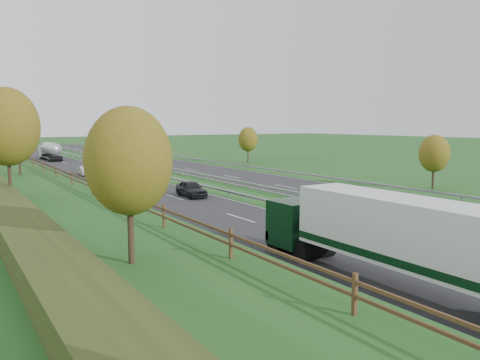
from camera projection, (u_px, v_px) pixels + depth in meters
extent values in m
plane|color=#1B491A|center=(158.00, 175.00, 66.28)|extent=(400.00, 400.00, 0.00)
cube|color=black|center=(92.00, 175.00, 66.16)|extent=(10.50, 200.00, 0.04)
cube|color=black|center=(195.00, 169.00, 75.02)|extent=(10.50, 200.00, 0.04)
cube|color=black|center=(64.00, 176.00, 64.15)|extent=(3.00, 200.00, 0.04)
cube|color=silver|center=(54.00, 177.00, 63.45)|extent=(0.15, 200.00, 0.01)
cube|color=gold|center=(75.00, 175.00, 64.95)|extent=(0.15, 200.00, 0.01)
cube|color=silver|center=(126.00, 172.00, 68.87)|extent=(0.15, 200.00, 0.01)
cube|color=silver|center=(166.00, 170.00, 72.30)|extent=(0.15, 200.00, 0.01)
cube|color=silver|center=(222.00, 167.00, 77.72)|extent=(0.15, 200.00, 0.01)
cube|color=silver|center=(357.00, 254.00, 25.91)|extent=(0.15, 4.00, 0.01)
cube|color=silver|center=(240.00, 218.00, 35.93)|extent=(0.15, 4.00, 0.01)
cube|color=silver|center=(367.00, 201.00, 43.44)|extent=(0.15, 4.00, 0.01)
cube|color=silver|center=(174.00, 197.00, 45.95)|extent=(0.15, 4.00, 0.01)
cube|color=silver|center=(286.00, 187.00, 53.46)|extent=(0.15, 4.00, 0.01)
cube|color=silver|center=(132.00, 184.00, 55.97)|extent=(0.15, 4.00, 0.01)
cube|color=silver|center=(231.00, 177.00, 63.49)|extent=(0.15, 4.00, 0.01)
cube|color=silver|center=(102.00, 175.00, 65.99)|extent=(0.15, 4.00, 0.01)
cube|color=silver|center=(191.00, 169.00, 73.51)|extent=(0.15, 4.00, 0.01)
cube|color=silver|center=(81.00, 168.00, 76.01)|extent=(0.15, 4.00, 0.01)
cube|color=silver|center=(161.00, 164.00, 83.53)|extent=(0.15, 4.00, 0.01)
cube|color=silver|center=(64.00, 163.00, 86.03)|extent=(0.15, 4.00, 0.01)
cube|color=silver|center=(137.00, 159.00, 93.55)|extent=(0.15, 4.00, 0.01)
cube|color=silver|center=(51.00, 158.00, 96.05)|extent=(0.15, 4.00, 0.01)
cube|color=silver|center=(118.00, 156.00, 103.57)|extent=(0.15, 4.00, 0.01)
cube|color=silver|center=(40.00, 155.00, 106.07)|extent=(0.15, 4.00, 0.01)
cube|color=silver|center=(102.00, 153.00, 113.59)|extent=(0.15, 4.00, 0.01)
cube|color=silver|center=(31.00, 152.00, 116.10)|extent=(0.15, 4.00, 0.01)
cube|color=silver|center=(89.00, 151.00, 123.61)|extent=(0.15, 4.00, 0.01)
cube|color=silver|center=(24.00, 150.00, 126.12)|extent=(0.15, 4.00, 0.01)
cube|color=silver|center=(77.00, 149.00, 133.63)|extent=(0.15, 4.00, 0.01)
cube|color=silver|center=(18.00, 148.00, 136.14)|extent=(0.15, 4.00, 0.01)
cube|color=silver|center=(68.00, 147.00, 143.65)|extent=(0.15, 4.00, 0.01)
cube|color=silver|center=(12.00, 146.00, 146.16)|extent=(0.15, 4.00, 0.01)
cube|color=silver|center=(59.00, 145.00, 153.67)|extent=(0.15, 4.00, 0.01)
cube|color=#422B19|center=(25.00, 159.00, 61.29)|extent=(0.08, 184.00, 0.10)
cube|color=#422B19|center=(25.00, 156.00, 61.24)|extent=(0.08, 184.00, 0.10)
cube|color=#422B19|center=(355.00, 294.00, 12.85)|extent=(0.12, 0.12, 1.20)
cube|color=#422B19|center=(231.00, 243.00, 18.28)|extent=(0.12, 0.12, 1.20)
cube|color=#422B19|center=(164.00, 216.00, 23.71)|extent=(0.12, 0.12, 1.20)
cube|color=#422B19|center=(122.00, 199.00, 29.14)|extent=(0.12, 0.12, 1.20)
cube|color=#422B19|center=(93.00, 187.00, 34.56)|extent=(0.12, 0.12, 1.20)
cube|color=#422B19|center=(72.00, 178.00, 39.99)|extent=(0.12, 0.12, 1.20)
cube|color=#422B19|center=(56.00, 172.00, 45.42)|extent=(0.12, 0.12, 1.20)
cube|color=#422B19|center=(43.00, 166.00, 50.85)|extent=(0.12, 0.12, 1.20)
cube|color=#422B19|center=(33.00, 162.00, 56.28)|extent=(0.12, 0.12, 1.20)
cube|color=#422B19|center=(25.00, 159.00, 61.70)|extent=(0.12, 0.12, 1.20)
cube|color=#422B19|center=(18.00, 156.00, 67.13)|extent=(0.12, 0.12, 1.20)
cube|color=#422B19|center=(12.00, 153.00, 72.56)|extent=(0.12, 0.12, 1.20)
cube|color=#422B19|center=(7.00, 151.00, 77.99)|extent=(0.12, 0.12, 1.20)
cube|color=#422B19|center=(2.00, 149.00, 83.41)|extent=(0.12, 0.12, 1.20)
cube|color=gray|center=(130.00, 168.00, 69.15)|extent=(0.32, 200.00, 0.18)
cube|color=gray|center=(409.00, 239.00, 28.27)|extent=(0.10, 0.14, 0.56)
cube|color=gray|center=(328.00, 220.00, 34.12)|extent=(0.10, 0.14, 0.56)
cube|color=gray|center=(271.00, 205.00, 39.96)|extent=(0.10, 0.14, 0.56)
cube|color=gray|center=(229.00, 195.00, 45.81)|extent=(0.10, 0.14, 0.56)
cube|color=gray|center=(196.00, 187.00, 51.65)|extent=(0.10, 0.14, 0.56)
cube|color=gray|center=(170.00, 180.00, 57.50)|extent=(0.10, 0.14, 0.56)
cube|color=gray|center=(148.00, 175.00, 63.34)|extent=(0.10, 0.14, 0.56)
cube|color=gray|center=(130.00, 171.00, 69.19)|extent=(0.10, 0.14, 0.56)
cube|color=gray|center=(115.00, 167.00, 75.03)|extent=(0.10, 0.14, 0.56)
cube|color=gray|center=(103.00, 164.00, 80.88)|extent=(0.10, 0.14, 0.56)
cube|color=gray|center=(91.00, 161.00, 86.72)|extent=(0.10, 0.14, 0.56)
cube|color=gray|center=(82.00, 159.00, 92.57)|extent=(0.10, 0.14, 0.56)
cube|color=gray|center=(73.00, 157.00, 98.41)|extent=(0.10, 0.14, 0.56)
cube|color=gray|center=(66.00, 155.00, 104.26)|extent=(0.10, 0.14, 0.56)
cube|color=gray|center=(59.00, 153.00, 110.11)|extent=(0.10, 0.14, 0.56)
cube|color=gray|center=(53.00, 151.00, 115.95)|extent=(0.10, 0.14, 0.56)
cube|color=gray|center=(47.00, 150.00, 121.80)|extent=(0.10, 0.14, 0.56)
cube|color=gray|center=(42.00, 149.00, 127.64)|extent=(0.10, 0.14, 0.56)
cube|color=gray|center=(38.00, 148.00, 133.49)|extent=(0.10, 0.14, 0.56)
cube|color=gray|center=(33.00, 147.00, 139.33)|extent=(0.10, 0.14, 0.56)
cube|color=gray|center=(30.00, 146.00, 145.18)|extent=(0.10, 0.14, 0.56)
cube|color=gray|center=(26.00, 145.00, 151.02)|extent=(0.10, 0.14, 0.56)
cube|color=gray|center=(162.00, 167.00, 71.88)|extent=(0.32, 200.00, 0.18)
cube|color=gray|center=(459.00, 229.00, 31.01)|extent=(0.10, 0.14, 0.56)
cube|color=gray|center=(376.00, 212.00, 36.85)|extent=(0.10, 0.14, 0.56)
cube|color=gray|center=(316.00, 200.00, 42.70)|extent=(0.10, 0.14, 0.56)
cube|color=gray|center=(271.00, 191.00, 48.54)|extent=(0.10, 0.14, 0.56)
cube|color=gray|center=(235.00, 184.00, 54.39)|extent=(0.10, 0.14, 0.56)
cube|color=gray|center=(206.00, 178.00, 60.23)|extent=(0.10, 0.14, 0.56)
cube|color=gray|center=(182.00, 173.00, 66.08)|extent=(0.10, 0.14, 0.56)
cube|color=gray|center=(162.00, 169.00, 71.93)|extent=(0.10, 0.14, 0.56)
cube|color=gray|center=(145.00, 165.00, 77.77)|extent=(0.10, 0.14, 0.56)
cube|color=gray|center=(131.00, 162.00, 83.62)|extent=(0.10, 0.14, 0.56)
cube|color=gray|center=(118.00, 160.00, 89.46)|extent=(0.10, 0.14, 0.56)
cube|color=gray|center=(107.00, 158.00, 95.31)|extent=(0.10, 0.14, 0.56)
cube|color=gray|center=(97.00, 156.00, 101.15)|extent=(0.10, 0.14, 0.56)
cube|color=gray|center=(89.00, 154.00, 107.00)|extent=(0.10, 0.14, 0.56)
cube|color=gray|center=(81.00, 152.00, 112.84)|extent=(0.10, 0.14, 0.56)
cube|color=gray|center=(74.00, 151.00, 118.69)|extent=(0.10, 0.14, 0.56)
cube|color=gray|center=(68.00, 150.00, 124.53)|extent=(0.10, 0.14, 0.56)
cube|color=gray|center=(62.00, 148.00, 130.38)|extent=(0.10, 0.14, 0.56)
cube|color=gray|center=(56.00, 147.00, 136.22)|extent=(0.10, 0.14, 0.56)
cube|color=gray|center=(52.00, 146.00, 142.07)|extent=(0.10, 0.14, 0.56)
cube|color=gray|center=(47.00, 145.00, 147.91)|extent=(0.10, 0.14, 0.56)
cube|color=gray|center=(43.00, 145.00, 153.76)|extent=(0.10, 0.14, 0.56)
cube|color=gray|center=(226.00, 163.00, 78.06)|extent=(0.32, 200.00, 0.18)
cube|color=gray|center=(461.00, 200.00, 43.02)|extent=(0.10, 0.14, 0.56)
cube|color=gray|center=(350.00, 183.00, 54.72)|extent=(0.10, 0.14, 0.56)
cube|color=gray|center=(277.00, 173.00, 66.41)|extent=(0.10, 0.14, 0.56)
cube|color=gray|center=(226.00, 165.00, 78.10)|extent=(0.10, 0.14, 0.56)
cube|color=gray|center=(189.00, 160.00, 89.79)|extent=(0.10, 0.14, 0.56)
cube|color=gray|center=(160.00, 156.00, 101.48)|extent=(0.10, 0.14, 0.56)
cube|color=gray|center=(137.00, 152.00, 113.17)|extent=(0.10, 0.14, 0.56)
cube|color=gray|center=(118.00, 149.00, 124.86)|extent=(0.10, 0.14, 0.56)
cube|color=gray|center=(103.00, 147.00, 136.55)|extent=(0.10, 0.14, 0.56)
cube|color=gray|center=(90.00, 145.00, 148.24)|extent=(0.10, 0.14, 0.56)
cube|color=gray|center=(79.00, 144.00, 159.93)|extent=(0.10, 0.14, 0.56)
cylinder|color=#2D2116|center=(131.00, 232.00, 17.58)|extent=(0.24, 0.24, 2.43)
ellipsoid|color=#534512|center=(129.00, 161.00, 17.26)|extent=(3.24, 3.24, 4.05)
cylinder|color=#2D2116|center=(10.00, 178.00, 31.49)|extent=(0.24, 0.24, 3.15)
ellipsoid|color=#534512|center=(7.00, 127.00, 31.08)|extent=(4.20, 4.20, 5.25)
cylinder|color=#2D2116|center=(20.00, 164.00, 48.20)|extent=(0.24, 0.24, 2.16)
ellipsoid|color=#534512|center=(19.00, 141.00, 47.91)|extent=(2.88, 2.88, 3.60)
cylinder|color=#2D2116|center=(433.00, 178.00, 51.81)|extent=(0.24, 0.24, 2.48)
ellipsoid|color=#534512|center=(434.00, 153.00, 51.48)|extent=(3.30, 3.30, 4.12)
cylinder|color=#2D2116|center=(248.00, 155.00, 86.28)|extent=(0.24, 0.24, 2.70)
ellipsoid|color=#534512|center=(248.00, 139.00, 85.92)|extent=(3.60, 3.60, 4.50)
cylinder|color=#2D2116|center=(150.00, 148.00, 118.09)|extent=(0.24, 0.24, 2.25)
ellipsoid|color=#534512|center=(150.00, 138.00, 117.80)|extent=(3.00, 3.00, 3.75)
cylinder|color=#2D2116|center=(124.00, 141.00, 149.96)|extent=(0.24, 0.24, 2.93)
ellipsoid|color=#534512|center=(123.00, 131.00, 149.58)|extent=(3.90, 3.90, 4.88)
cube|color=black|center=(296.00, 223.00, 26.18)|extent=(2.50, 2.40, 2.50)
cube|color=gray|center=(284.00, 233.00, 27.19)|extent=(2.50, 0.30, 0.50)
cube|color=silver|center=(426.00, 236.00, 19.13)|extent=(2.55, 13.00, 2.80)
cube|color=black|center=(425.00, 261.00, 19.26)|extent=(2.58, 13.02, 0.35)
cylinder|color=black|center=(287.00, 240.00, 26.99)|extent=(2.20, 1.04, 1.04)
cylinder|color=black|center=(315.00, 250.00, 24.98)|extent=(2.20, 1.04, 1.04)
cube|color=silver|center=(46.00, 151.00, 95.86)|extent=(2.40, 2.20, 2.30)
cube|color=gray|center=(52.00, 157.00, 91.48)|extent=(2.30, 8.50, 0.25)
cylinder|color=#B9BCBE|center=(51.00, 149.00, 91.26)|extent=(2.30, 8.50, 2.30)
cylinder|color=black|center=(46.00, 156.00, 96.41)|extent=(2.20, 1.04, 1.04)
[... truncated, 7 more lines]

